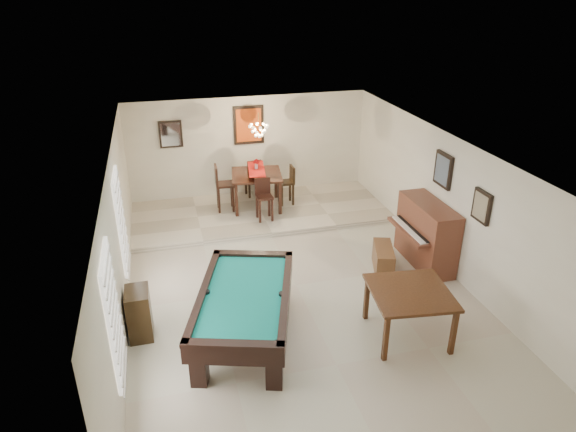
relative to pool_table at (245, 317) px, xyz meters
name	(u,v)px	position (x,y,z in m)	size (l,w,h in m)	color
ground_plane	(296,285)	(1.19, 1.31, -0.43)	(6.00, 9.00, 0.02)	beige
wall_back	(249,148)	(1.19, 5.81, 0.88)	(6.00, 0.04, 2.60)	silver
wall_front	(418,413)	(1.19, -3.19, 0.88)	(6.00, 0.04, 2.60)	silver
wall_left	(119,242)	(-1.81, 1.31, 0.88)	(0.04, 9.00, 2.60)	silver
wall_right	(449,205)	(4.19, 1.31, 0.88)	(0.04, 9.00, 2.60)	silver
ceiling	(297,151)	(1.19, 1.31, 2.18)	(6.00, 9.00, 0.04)	white
dining_step	(260,212)	(1.19, 4.56, -0.36)	(6.00, 2.50, 0.12)	beige
window_left_front	(113,315)	(-1.78, -0.89, 0.98)	(0.06, 1.00, 1.70)	white
window_left_rear	(121,221)	(-1.78, 1.91, 0.98)	(0.06, 1.00, 1.70)	white
pool_table	(245,317)	(0.00, 0.00, 0.00)	(1.37, 2.52, 0.84)	black
square_table	(408,313)	(2.49, -0.55, -0.01)	(1.20, 1.20, 0.83)	#361C0D
upright_piano	(420,235)	(3.73, 1.48, 0.22)	(0.86, 1.54, 1.29)	brown
piano_bench	(383,259)	(2.98, 1.43, -0.18)	(0.34, 0.87, 0.48)	brown
apothecary_chest	(139,313)	(-1.59, 0.53, -0.01)	(0.36, 0.54, 0.82)	black
dining_table	(257,188)	(1.16, 4.80, 0.18)	(1.17, 1.17, 0.97)	black
flower_vase	(256,164)	(1.16, 4.80, 0.79)	(0.15, 0.15, 0.25)	#9D0D0E
dining_chair_south	(264,200)	(1.18, 4.03, 0.18)	(0.36, 0.36, 0.97)	black
dining_chair_north	(253,177)	(1.21, 5.53, 0.19)	(0.36, 0.36, 0.98)	black
dining_chair_west	(225,188)	(0.39, 4.80, 0.26)	(0.42, 0.42, 1.12)	black
dining_chair_east	(286,185)	(1.89, 4.80, 0.18)	(0.36, 0.36, 0.96)	black
chandelier	(259,126)	(1.19, 4.51, 1.78)	(0.44, 0.44, 0.60)	#FFE5B2
back_painting	(249,125)	(1.19, 5.77, 1.48)	(0.75, 0.06, 0.95)	#D84C14
back_mirror	(171,134)	(-0.71, 5.77, 1.38)	(0.55, 0.06, 0.65)	white
right_picture_upper	(443,170)	(4.15, 1.61, 1.48)	(0.06, 0.55, 0.65)	slate
right_picture_lower	(482,206)	(4.15, 0.31, 1.28)	(0.06, 0.45, 0.55)	gray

